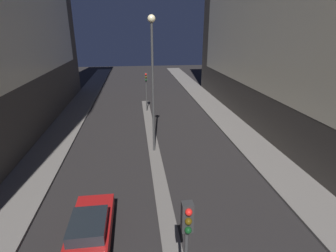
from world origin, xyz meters
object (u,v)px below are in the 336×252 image
traffic_light_mid (146,83)px  street_lamp (152,67)px  traffic_light_near (187,237)px  car_left_lane (90,229)px

traffic_light_mid → street_lamp: size_ratio=0.45×
traffic_light_near → traffic_light_mid: 22.83m
traffic_light_near → car_left_lane: traffic_light_near is taller
street_lamp → traffic_light_near: bearing=-90.0°
traffic_light_near → traffic_light_mid: same height
traffic_light_near → car_left_lane: 5.68m
street_lamp → car_left_lane: 10.99m
street_lamp → car_left_lane: bearing=-111.7°
traffic_light_near → traffic_light_mid: (0.00, 22.83, 0.00)m
traffic_light_mid → street_lamp: bearing=-90.0°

